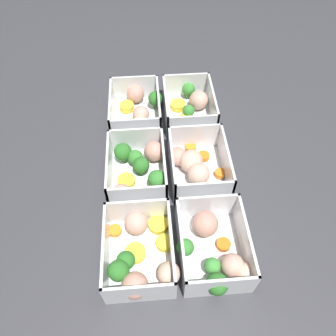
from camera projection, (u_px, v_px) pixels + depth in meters
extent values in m
plane|color=#38383D|center=(168.00, 175.00, 0.73)|extent=(4.00, 4.00, 0.00)
cube|color=white|center=(211.00, 251.00, 0.62)|extent=(0.16, 0.12, 0.00)
cube|color=white|center=(245.00, 241.00, 0.60)|extent=(0.16, 0.01, 0.07)
cube|color=white|center=(181.00, 246.00, 0.59)|extent=(0.16, 0.01, 0.07)
cube|color=white|center=(221.00, 287.00, 0.55)|extent=(0.01, 0.12, 0.07)
cube|color=white|center=(207.00, 206.00, 0.64)|extent=(0.01, 0.12, 0.07)
cylinder|color=#407A37|center=(216.00, 288.00, 0.57)|extent=(0.01, 0.01, 0.01)
sphere|color=#2D7228|center=(217.00, 284.00, 0.55)|extent=(0.04, 0.04, 0.04)
sphere|color=beige|center=(245.00, 273.00, 0.57)|extent=(0.04, 0.04, 0.04)
cylinder|color=orange|center=(223.00, 245.00, 0.62)|extent=(0.04, 0.04, 0.01)
sphere|color=tan|center=(205.00, 224.00, 0.63)|extent=(0.06, 0.06, 0.05)
sphere|color=#D19E8C|center=(232.00, 265.00, 0.58)|extent=(0.05, 0.05, 0.04)
cylinder|color=#519448|center=(211.00, 269.00, 0.59)|extent=(0.01, 0.01, 0.01)
sphere|color=#42933D|center=(213.00, 266.00, 0.58)|extent=(0.03, 0.03, 0.03)
cylinder|color=#49883F|center=(185.00, 252.00, 0.61)|extent=(0.01, 0.01, 0.02)
sphere|color=#388433|center=(185.00, 247.00, 0.59)|extent=(0.03, 0.03, 0.03)
cube|color=white|center=(198.00, 172.00, 0.74)|extent=(0.16, 0.12, 0.00)
cube|color=white|center=(226.00, 161.00, 0.71)|extent=(0.16, 0.01, 0.07)
cube|color=white|center=(172.00, 165.00, 0.71)|extent=(0.16, 0.01, 0.07)
cube|color=white|center=(204.00, 193.00, 0.66)|extent=(0.01, 0.12, 0.07)
cube|color=white|center=(194.00, 137.00, 0.76)|extent=(0.01, 0.12, 0.07)
cylinder|color=orange|center=(220.00, 174.00, 0.72)|extent=(0.03, 0.03, 0.01)
cylinder|color=orange|center=(191.00, 147.00, 0.77)|extent=(0.04, 0.04, 0.01)
sphere|color=tan|center=(178.00, 156.00, 0.73)|extent=(0.06, 0.06, 0.04)
sphere|color=beige|center=(198.00, 174.00, 0.70)|extent=(0.06, 0.06, 0.05)
cylinder|color=orange|center=(204.00, 156.00, 0.75)|extent=(0.03, 0.03, 0.01)
sphere|color=beige|center=(191.00, 161.00, 0.72)|extent=(0.07, 0.07, 0.05)
cube|color=white|center=(188.00, 115.00, 0.85)|extent=(0.16, 0.12, 0.00)
cube|color=white|center=(212.00, 104.00, 0.83)|extent=(0.16, 0.01, 0.07)
cube|color=white|center=(166.00, 106.00, 0.82)|extent=(0.16, 0.01, 0.07)
cube|color=white|center=(193.00, 127.00, 0.78)|extent=(0.01, 0.12, 0.07)
cube|color=white|center=(185.00, 85.00, 0.87)|extent=(0.01, 0.12, 0.07)
cylinder|color=#49883F|center=(188.00, 115.00, 0.84)|extent=(0.01, 0.01, 0.01)
sphere|color=#388433|center=(189.00, 111.00, 0.83)|extent=(0.03, 0.03, 0.03)
cylinder|color=yellow|center=(185.00, 121.00, 0.82)|extent=(0.05, 0.05, 0.02)
cylinder|color=yellow|center=(178.00, 105.00, 0.86)|extent=(0.05, 0.05, 0.02)
sphere|color=#D19E8C|center=(199.00, 100.00, 0.85)|extent=(0.06, 0.06, 0.05)
cylinder|color=#407A37|center=(172.00, 133.00, 0.80)|extent=(0.01, 0.01, 0.01)
sphere|color=#2D7228|center=(172.00, 128.00, 0.79)|extent=(0.03, 0.03, 0.03)
cylinder|color=#49883F|center=(188.00, 95.00, 0.89)|extent=(0.01, 0.01, 0.01)
sphere|color=#388433|center=(189.00, 89.00, 0.87)|extent=(0.03, 0.03, 0.03)
cube|color=white|center=(140.00, 256.00, 0.61)|extent=(0.16, 0.12, 0.00)
cube|color=white|center=(171.00, 247.00, 0.59)|extent=(0.16, 0.01, 0.07)
cube|color=white|center=(106.00, 251.00, 0.59)|extent=(0.16, 0.01, 0.07)
cube|color=white|center=(140.00, 294.00, 0.54)|extent=(0.01, 0.12, 0.07)
cube|color=white|center=(138.00, 211.00, 0.64)|extent=(0.01, 0.12, 0.07)
cylinder|color=#407A37|center=(127.00, 264.00, 0.60)|extent=(0.01, 0.01, 0.01)
sphere|color=#2D7228|center=(126.00, 260.00, 0.58)|extent=(0.03, 0.03, 0.03)
sphere|color=tan|center=(135.00, 285.00, 0.56)|extent=(0.06, 0.06, 0.05)
sphere|color=#D19E8C|center=(136.00, 223.00, 0.63)|extent=(0.06, 0.06, 0.05)
cylinder|color=yellow|center=(158.00, 224.00, 0.65)|extent=(0.04, 0.04, 0.01)
cylinder|color=yellow|center=(164.00, 243.00, 0.62)|extent=(0.04, 0.04, 0.01)
sphere|color=beige|center=(169.00, 273.00, 0.57)|extent=(0.04, 0.04, 0.04)
cylinder|color=yellow|center=(135.00, 253.00, 0.61)|extent=(0.05, 0.05, 0.01)
cylinder|color=orange|center=(115.00, 231.00, 0.64)|extent=(0.04, 0.04, 0.01)
cylinder|color=#407A37|center=(120.00, 275.00, 0.58)|extent=(0.01, 0.01, 0.02)
sphere|color=#2D7228|center=(119.00, 271.00, 0.56)|extent=(0.04, 0.04, 0.04)
cube|color=white|center=(138.00, 176.00, 0.73)|extent=(0.16, 0.12, 0.00)
cube|color=white|center=(164.00, 165.00, 0.71)|extent=(0.16, 0.01, 0.07)
cube|color=white|center=(109.00, 169.00, 0.70)|extent=(0.16, 0.01, 0.07)
cube|color=white|center=(138.00, 198.00, 0.65)|extent=(0.01, 0.12, 0.07)
cube|color=white|center=(136.00, 140.00, 0.75)|extent=(0.01, 0.12, 0.07)
cylinder|color=#407A37|center=(124.00, 158.00, 0.75)|extent=(0.01, 0.01, 0.01)
sphere|color=#2D7228|center=(123.00, 152.00, 0.73)|extent=(0.04, 0.04, 0.04)
cylinder|color=yellow|center=(126.00, 181.00, 0.71)|extent=(0.05, 0.05, 0.01)
sphere|color=tan|center=(154.00, 151.00, 0.74)|extent=(0.06, 0.06, 0.05)
cylinder|color=orange|center=(141.00, 196.00, 0.69)|extent=(0.03, 0.03, 0.01)
cylinder|color=#DBC647|center=(154.00, 195.00, 0.69)|extent=(0.04, 0.04, 0.02)
cylinder|color=#407A37|center=(142.00, 171.00, 0.73)|extent=(0.01, 0.01, 0.01)
sphere|color=#2D7228|center=(141.00, 165.00, 0.71)|extent=(0.04, 0.04, 0.04)
cylinder|color=#49883F|center=(157.00, 185.00, 0.70)|extent=(0.01, 0.01, 0.02)
sphere|color=#388433|center=(157.00, 179.00, 0.69)|extent=(0.04, 0.04, 0.04)
sphere|color=#D19E8C|center=(122.00, 193.00, 0.68)|extent=(0.04, 0.04, 0.04)
cylinder|color=#49883F|center=(136.00, 162.00, 0.74)|extent=(0.01, 0.01, 0.01)
sphere|color=#388433|center=(136.00, 157.00, 0.73)|extent=(0.03, 0.03, 0.03)
cube|color=white|center=(136.00, 118.00, 0.84)|extent=(0.16, 0.12, 0.00)
cube|color=white|center=(159.00, 107.00, 0.82)|extent=(0.16, 0.01, 0.07)
cube|color=white|center=(112.00, 109.00, 0.81)|extent=(0.16, 0.01, 0.07)
cube|color=white|center=(136.00, 130.00, 0.77)|extent=(0.01, 0.12, 0.07)
cube|color=white|center=(135.00, 88.00, 0.87)|extent=(0.01, 0.12, 0.07)
cylinder|color=#407A37|center=(156.00, 105.00, 0.86)|extent=(0.01, 0.01, 0.01)
sphere|color=#2D7228|center=(155.00, 99.00, 0.84)|extent=(0.04, 0.04, 0.04)
cylinder|color=yellow|center=(127.00, 107.00, 0.85)|extent=(0.05, 0.05, 0.02)
cylinder|color=#DBC647|center=(121.00, 128.00, 0.81)|extent=(0.04, 0.04, 0.01)
sphere|color=beige|center=(140.00, 123.00, 0.80)|extent=(0.05, 0.05, 0.04)
sphere|color=tan|center=(136.00, 94.00, 0.86)|extent=(0.06, 0.06, 0.05)
sphere|color=#D19E8C|center=(141.00, 114.00, 0.82)|extent=(0.06, 0.06, 0.04)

